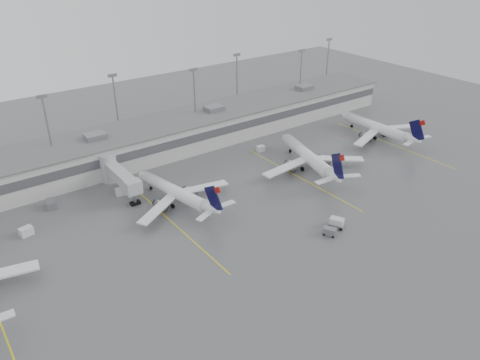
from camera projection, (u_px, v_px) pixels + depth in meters
ground at (318, 250)px, 87.90m from camera, size 260.00×260.00×0.00m
terminal at (168, 135)px, 127.34m from camera, size 152.00×17.00×9.45m
light_masts at (156, 102)px, 127.81m from camera, size 142.40×8.00×20.60m
jet_bridge_right at (116, 173)px, 108.00m from camera, size 4.00×17.20×7.00m
stand_markings at (243, 199)px, 105.03m from camera, size 105.25×40.00×0.01m
jet_mid_left at (177, 193)px, 101.76m from camera, size 24.47×27.68×9.04m
jet_mid_right at (310, 157)px, 117.06m from camera, size 26.87×30.54×10.12m
jet_far_right at (379, 128)px, 135.29m from camera, size 26.43×29.60×9.58m
baggage_tug at (337, 224)px, 94.52m from camera, size 3.21×3.73×2.05m
baggage_cart at (330, 231)px, 91.97m from camera, size 2.45×2.90×1.62m
gse_uld_a at (26, 231)px, 91.94m from camera, size 2.76×2.12×1.75m
gse_uld_b at (121, 191)px, 106.34m from camera, size 2.52×1.86×1.65m
gse_uld_c at (261, 149)px, 127.81m from camera, size 2.36×1.75×1.54m
gse_loader at (51, 204)px, 101.25m from camera, size 2.40×3.23×1.81m
cone_b at (180, 199)px, 104.42m from camera, size 0.39×0.39×0.62m
cone_c at (293, 162)px, 120.90m from camera, size 0.49×0.49×0.78m
cone_d at (344, 136)px, 136.87m from camera, size 0.42×0.42×0.66m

